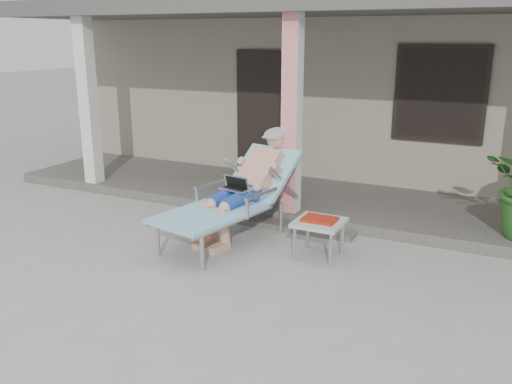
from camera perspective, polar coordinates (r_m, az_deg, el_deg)
The scene contains 7 objects.
ground at distance 5.77m, azimuth -4.78°, elevation -9.35°, with size 60.00×60.00×0.00m, color #9E9E99.
house at distance 11.31m, azimuth 12.45°, elevation 11.67°, with size 10.40×5.40×3.30m.
porch_deck at distance 8.29m, azimuth 5.87°, elevation -0.80°, with size 10.00×2.00×0.15m, color #605B56.
porch_overhang at distance 7.88m, azimuth 6.31°, elevation 18.31°, with size 10.00×2.30×2.85m.
porch_step at distance 7.28m, azimuth 2.68°, elevation -3.46°, with size 2.00×0.30×0.07m, color #605B56.
lounger at distance 6.71m, azimuth -1.82°, elevation 2.19°, with size 1.21×2.22×1.40m.
side_table at distance 6.23m, azimuth 6.68°, elevation -3.39°, with size 0.54×0.54×0.48m.
Camera 1 is at (2.71, -4.45, 2.48)m, focal length 38.00 mm.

